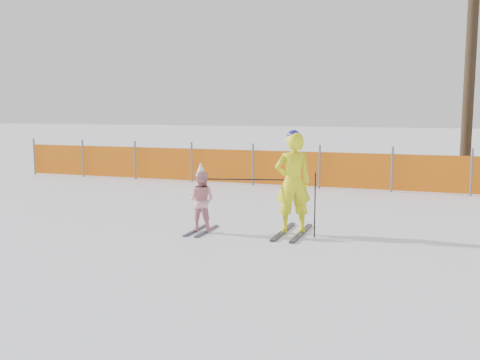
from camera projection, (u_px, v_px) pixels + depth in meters
name	position (u px, v px, depth m)	size (l,w,h in m)	color
ground	(230.00, 241.00, 9.23)	(120.00, 120.00, 0.00)	white
adult	(293.00, 182.00, 9.66)	(0.78, 1.49, 1.89)	black
child	(201.00, 200.00, 9.86)	(0.55, 1.01, 1.29)	black
ski_poles	(276.00, 191.00, 9.57)	(1.98, 0.38, 1.16)	black
safety_fence	(257.00, 167.00, 15.87)	(16.32, 0.06, 1.25)	#595960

